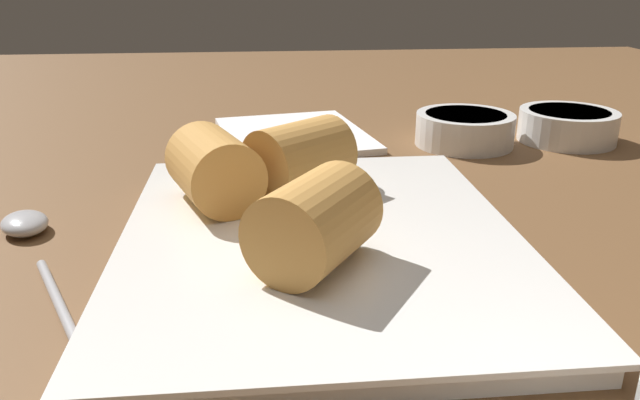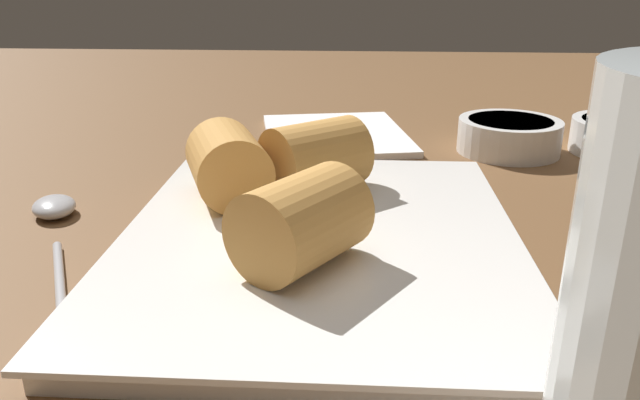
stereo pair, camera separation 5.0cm
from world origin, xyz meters
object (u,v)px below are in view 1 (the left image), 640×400
at_px(serving_plate, 320,243).
at_px(napkin, 294,135).
at_px(dipping_bowl_near, 465,128).
at_px(dipping_bowl_far, 568,124).
at_px(spoon, 31,239).

xyz_separation_m(serving_plate, napkin, (-0.25, -0.00, -0.00)).
distance_m(serving_plate, dipping_bowl_near, 0.26).
bearing_deg(serving_plate, dipping_bowl_far, 130.96).
height_order(serving_plate, napkin, serving_plate).
distance_m(spoon, napkin, 0.28).
height_order(dipping_bowl_far, napkin, dipping_bowl_far).
xyz_separation_m(serving_plate, dipping_bowl_near, (-0.22, 0.15, 0.01)).
relative_size(dipping_bowl_far, spoon, 0.47).
xyz_separation_m(serving_plate, spoon, (-0.03, -0.17, -0.00)).
distance_m(dipping_bowl_far, napkin, 0.26).
distance_m(serving_plate, dipping_bowl_far, 0.33).
xyz_separation_m(spoon, napkin, (-0.23, 0.17, -0.00)).
xyz_separation_m(dipping_bowl_far, spoon, (0.19, -0.42, -0.01)).
relative_size(dipping_bowl_near, dipping_bowl_far, 1.00).
bearing_deg(napkin, serving_plate, 0.12).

